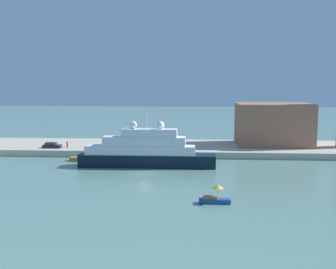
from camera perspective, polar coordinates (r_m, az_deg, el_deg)
name	(u,v)px	position (r m, az deg, el deg)	size (l,w,h in m)	color
ground	(145,174)	(80.93, -3.04, -5.11)	(400.00, 400.00, 0.00)	slate
quay_dock	(158,148)	(106.43, -1.31, -1.74)	(110.00, 20.44, 1.46)	#B7AD99
large_yacht	(145,152)	(86.85, -2.99, -2.23)	(26.97, 3.89, 10.99)	black
small_motorboat	(215,197)	(62.16, 6.08, -8.07)	(4.42, 1.56, 2.70)	navy
work_barge	(84,159)	(94.96, -10.78, -3.14)	(6.07, 1.89, 0.84)	olive
harbor_building	(273,124)	(109.11, 13.49, 1.32)	(17.62, 12.91, 10.00)	#9E664C
parked_car	(52,145)	(105.04, -14.82, -1.39)	(4.16, 1.82, 1.28)	black
person_figure	(67,144)	(104.62, -12.92, -1.27)	(0.36, 0.36, 1.57)	maroon
mooring_bollard	(177,149)	(97.36, 1.22, -1.89)	(0.40, 0.40, 0.83)	black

